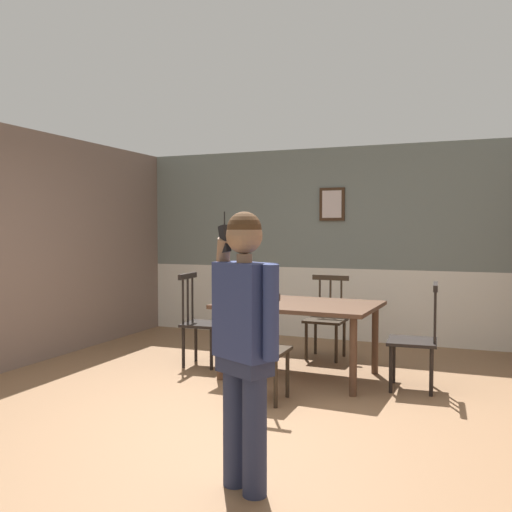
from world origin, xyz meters
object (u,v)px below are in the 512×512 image
chair_near_window (326,318)px  chair_opposite_corner (263,348)px  chair_by_doorway (200,322)px  chair_at_table_head (416,339)px  dining_table (299,311)px  person_figure (245,335)px

chair_near_window → chair_opposite_corner: 1.87m
chair_near_window → chair_by_doorway: (-1.22, -0.88, 0.02)m
chair_by_doorway → chair_at_table_head: bearing=83.8°
dining_table → person_figure: size_ratio=1.00×
person_figure → chair_at_table_head: bearing=-78.4°
chair_near_window → chair_opposite_corner: bearing=88.9°
chair_opposite_corner → chair_near_window: bearing=86.7°
chair_at_table_head → chair_opposite_corner: bearing=122.0°
chair_near_window → chair_opposite_corner: size_ratio=0.99×
dining_table → person_figure: 2.61m
chair_near_window → person_figure: size_ratio=0.60×
chair_at_table_head → chair_opposite_corner: chair_at_table_head is taller
person_figure → chair_by_doorway: bearing=-30.5°
chair_opposite_corner → chair_by_doorway: bearing=138.3°
dining_table → chair_opposite_corner: (-0.04, -0.93, -0.21)m
dining_table → chair_by_doorway: size_ratio=1.58×
chair_opposite_corner → chair_at_table_head: bearing=35.3°
chair_near_window → chair_by_doorway: bearing=37.5°
chair_by_doorway → person_figure: bearing=28.6°
chair_near_window → person_figure: (0.43, -3.49, 0.44)m
chair_opposite_corner → dining_table: bearing=86.8°
chair_by_doorway → chair_at_table_head: chair_by_doorway is taller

